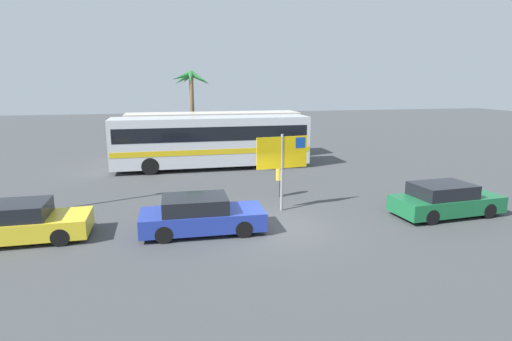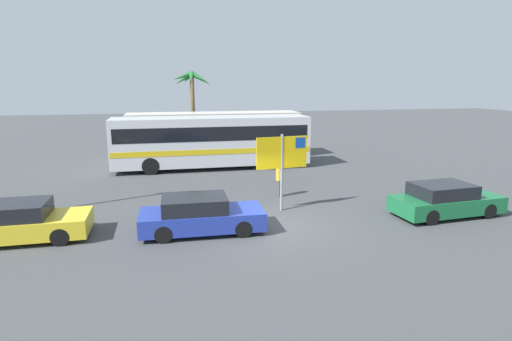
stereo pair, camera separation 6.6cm
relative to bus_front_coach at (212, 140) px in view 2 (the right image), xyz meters
The scene contains 9 objects.
ground 11.44m from the bus_front_coach, 85.31° to the right, with size 120.00×120.00×0.00m, color #424447.
bus_front_coach is the anchor object (origin of this frame).
bus_rear_coach 3.74m from the bus_front_coach, 80.87° to the left, with size 11.96×2.62×3.17m.
ferry_sign 9.55m from the bus_front_coach, 78.69° to the right, with size 2.19×0.32×3.20m.
car_blue 11.40m from the bus_front_coach, 98.60° to the right, with size 4.38×1.86×1.32m.
car_green 14.03m from the bus_front_coach, 54.93° to the right, with size 4.46×2.07×1.32m.
car_yellow 13.22m from the bus_front_coach, 125.80° to the right, with size 4.32×1.86×1.32m.
pedestrian_near_sign 7.68m from the bus_front_coach, 72.40° to the right, with size 0.32×0.32×1.62m.
palm_tree_seaside 7.54m from the bus_front_coach, 95.53° to the left, with size 3.04×3.06×6.11m.
Camera 2 is at (-3.68, -13.97, 5.24)m, focal length 28.86 mm.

